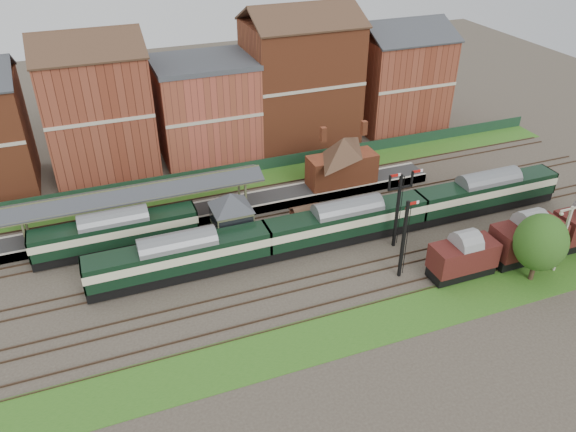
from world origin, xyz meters
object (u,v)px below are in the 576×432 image
object	(u,v)px
signal_box	(232,218)
platform_railcar	(116,232)
semaphore_bracket	(398,206)
dmu_train	(347,222)
goods_van_a	(463,257)

from	to	relation	value
signal_box	platform_railcar	distance (m)	11.37
semaphore_bracket	signal_box	bearing A→B (deg)	159.08
signal_box	dmu_train	xyz separation A→B (m)	(10.91, -3.25, -0.91)
dmu_train	platform_railcar	distance (m)	22.71
semaphore_bracket	goods_van_a	xyz separation A→B (m)	(3.24, -6.50, -2.52)
signal_box	goods_van_a	xyz separation A→B (m)	(18.28, -12.25, -1.08)
semaphore_bracket	goods_van_a	distance (m)	7.69
semaphore_bracket	goods_van_a	bearing A→B (deg)	-63.49
signal_box	goods_van_a	world-z (taller)	signal_box
semaphore_bracket	goods_van_a	world-z (taller)	semaphore_bracket
signal_box	semaphore_bracket	size ratio (longest dim) A/B	0.73
dmu_train	platform_railcar	world-z (taller)	dmu_train
semaphore_bracket	dmu_train	size ratio (longest dim) A/B	0.16
dmu_train	goods_van_a	xyz separation A→B (m)	(7.37, -9.00, -0.17)
semaphore_bracket	platform_railcar	bearing A→B (deg)	160.83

